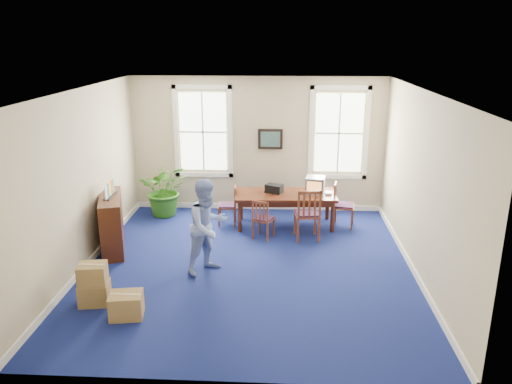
# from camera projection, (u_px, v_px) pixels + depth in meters

# --- Properties ---
(floor) EXTENTS (6.50, 6.50, 0.00)m
(floor) POSITION_uv_depth(u_px,v_px,m) (249.00, 266.00, 9.23)
(floor) COLOR navy
(floor) RESTS_ON ground
(ceiling) EXTENTS (6.50, 6.50, 0.00)m
(ceiling) POSITION_uv_depth(u_px,v_px,m) (248.00, 91.00, 8.28)
(ceiling) COLOR white
(ceiling) RESTS_ON ground
(wall_back) EXTENTS (6.50, 0.00, 6.50)m
(wall_back) POSITION_uv_depth(u_px,v_px,m) (258.00, 145.00, 11.85)
(wall_back) COLOR tan
(wall_back) RESTS_ON ground
(wall_front) EXTENTS (6.50, 0.00, 6.50)m
(wall_front) POSITION_uv_depth(u_px,v_px,m) (229.00, 263.00, 5.66)
(wall_front) COLOR tan
(wall_front) RESTS_ON ground
(wall_left) EXTENTS (0.00, 6.50, 6.50)m
(wall_left) POSITION_uv_depth(u_px,v_px,m) (81.00, 181.00, 8.91)
(wall_left) COLOR tan
(wall_left) RESTS_ON ground
(wall_right) EXTENTS (0.00, 6.50, 6.50)m
(wall_right) POSITION_uv_depth(u_px,v_px,m) (422.00, 186.00, 8.60)
(wall_right) COLOR tan
(wall_right) RESTS_ON ground
(baseboard_back) EXTENTS (6.00, 0.04, 0.12)m
(baseboard_back) POSITION_uv_depth(u_px,v_px,m) (258.00, 206.00, 12.29)
(baseboard_back) COLOR white
(baseboard_back) RESTS_ON ground
(baseboard_left) EXTENTS (0.04, 6.50, 0.12)m
(baseboard_left) POSITION_uv_depth(u_px,v_px,m) (91.00, 259.00, 9.37)
(baseboard_left) COLOR white
(baseboard_left) RESTS_ON ground
(baseboard_right) EXTENTS (0.04, 6.50, 0.12)m
(baseboard_right) POSITION_uv_depth(u_px,v_px,m) (412.00, 267.00, 9.06)
(baseboard_right) COLOR white
(baseboard_right) RESTS_ON ground
(window_left) EXTENTS (1.40, 0.12, 2.20)m
(window_left) POSITION_uv_depth(u_px,v_px,m) (203.00, 132.00, 11.81)
(window_left) COLOR white
(window_left) RESTS_ON ground
(window_right) EXTENTS (1.40, 0.12, 2.20)m
(window_right) POSITION_uv_depth(u_px,v_px,m) (339.00, 133.00, 11.65)
(window_right) COLOR white
(window_right) RESTS_ON ground
(wall_picture) EXTENTS (0.58, 0.06, 0.48)m
(wall_picture) POSITION_uv_depth(u_px,v_px,m) (270.00, 139.00, 11.75)
(wall_picture) COLOR black
(wall_picture) RESTS_ON ground
(conference_table) EXTENTS (2.25, 1.11, 0.75)m
(conference_table) POSITION_uv_depth(u_px,v_px,m) (285.00, 209.00, 11.12)
(conference_table) COLOR #411C0F
(conference_table) RESTS_ON ground
(crt_tv) EXTENTS (0.48, 0.51, 0.37)m
(crt_tv) POSITION_uv_depth(u_px,v_px,m) (315.00, 185.00, 10.97)
(crt_tv) COLOR #B7B7BC
(crt_tv) RESTS_ON conference_table
(game_console) EXTENTS (0.18, 0.21, 0.05)m
(game_console) POSITION_uv_depth(u_px,v_px,m) (329.00, 193.00, 10.95)
(game_console) COLOR white
(game_console) RESTS_ON conference_table
(equipment_bag) EXTENTS (0.43, 0.36, 0.18)m
(equipment_bag) POSITION_uv_depth(u_px,v_px,m) (274.00, 189.00, 11.04)
(equipment_bag) COLOR black
(equipment_bag) RESTS_ON conference_table
(chair_near_left) EXTENTS (0.50, 0.50, 0.86)m
(chair_near_left) POSITION_uv_depth(u_px,v_px,m) (264.00, 218.00, 10.41)
(chair_near_left) COLOR brown
(chair_near_left) RESTS_ON ground
(chair_near_right) EXTENTS (0.56, 0.56, 1.12)m
(chair_near_right) POSITION_uv_depth(u_px,v_px,m) (307.00, 213.00, 10.33)
(chair_near_right) COLOR brown
(chair_near_right) RESTS_ON ground
(chair_end_left) EXTENTS (0.42, 0.42, 0.89)m
(chair_end_left) POSITION_uv_depth(u_px,v_px,m) (227.00, 205.00, 11.16)
(chair_end_left) COLOR brown
(chair_end_left) RESTS_ON ground
(chair_end_right) EXTENTS (0.52, 0.52, 0.99)m
(chair_end_right) POSITION_uv_depth(u_px,v_px,m) (344.00, 205.00, 11.02)
(chair_end_right) COLOR brown
(chair_end_right) RESTS_ON ground
(man) EXTENTS (1.05, 1.06, 1.72)m
(man) POSITION_uv_depth(u_px,v_px,m) (208.00, 226.00, 8.80)
(man) COLOR #7F95D3
(man) RESTS_ON ground
(credenza) EXTENTS (0.80, 1.46, 1.10)m
(credenza) POSITION_uv_depth(u_px,v_px,m) (112.00, 223.00, 9.82)
(credenza) COLOR #411C0F
(credenza) RESTS_ON ground
(brochure_rack) EXTENTS (0.24, 0.68, 0.30)m
(brochure_rack) POSITION_uv_depth(u_px,v_px,m) (110.00, 189.00, 9.61)
(brochure_rack) COLOR #99999E
(brochure_rack) RESTS_ON credenza
(potted_plant) EXTENTS (1.28, 1.16, 1.25)m
(potted_plant) POSITION_uv_depth(u_px,v_px,m) (165.00, 190.00, 11.69)
(potted_plant) COLOR #255D13
(potted_plant) RESTS_ON ground
(cardboard_boxes) EXTENTS (1.41, 1.41, 0.71)m
(cardboard_boxes) POSITION_uv_depth(u_px,v_px,m) (106.00, 281.00, 7.92)
(cardboard_boxes) COLOR olive
(cardboard_boxes) RESTS_ON ground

